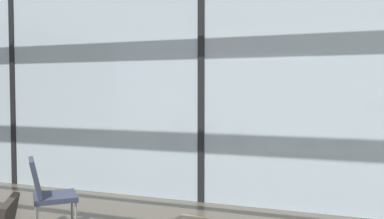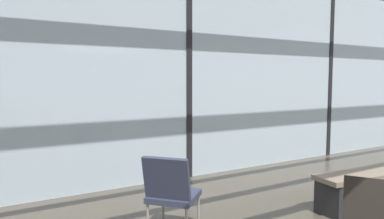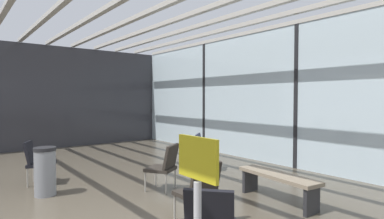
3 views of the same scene
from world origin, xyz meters
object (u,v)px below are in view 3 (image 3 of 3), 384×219
at_px(lounge_chair_2, 205,149).
at_px(trash_bin, 45,171).
at_px(lounge_chair_4, 37,160).
at_px(parked_airplane, 365,85).
at_px(waiting_bench, 278,180).
at_px(lounge_chair_1, 200,188).
at_px(lounge_chair_0, 165,164).

relative_size(lounge_chair_2, trash_bin, 1.01).
xyz_separation_m(lounge_chair_2, lounge_chair_4, (-1.10, -3.48, 0.00)).
distance_m(parked_airplane, lounge_chair_4, 10.72).
relative_size(lounge_chair_4, waiting_bench, 0.57).
relative_size(lounge_chair_2, waiting_bench, 0.57).
relative_size(parked_airplane, lounge_chair_4, 15.84).
distance_m(lounge_chair_1, lounge_chair_4, 3.78).
relative_size(parked_airplane, lounge_chair_0, 15.84).
bearing_deg(lounge_chair_4, lounge_chair_1, -134.11).
distance_m(parked_airplane, lounge_chair_1, 9.41).
xyz_separation_m(lounge_chair_2, trash_bin, (-0.21, -3.53, -0.06)).
bearing_deg(lounge_chair_4, parked_airplane, -74.74).
bearing_deg(lounge_chair_2, parked_airplane, -48.24).
relative_size(lounge_chair_0, lounge_chair_2, 1.00).
height_order(lounge_chair_4, trash_bin, lounge_chair_4).
xyz_separation_m(waiting_bench, trash_bin, (-2.74, -2.99, 0.07)).
bearing_deg(lounge_chair_0, trash_bin, -61.84).
bearing_deg(lounge_chair_4, trash_bin, -157.60).
bearing_deg(lounge_chair_1, trash_bin, -62.92).
xyz_separation_m(lounge_chair_0, waiting_bench, (1.68, 1.15, -0.13)).
xyz_separation_m(lounge_chair_1, lounge_chair_4, (-3.53, -1.34, 0.00)).
xyz_separation_m(lounge_chair_2, waiting_bench, (2.53, -0.54, -0.13)).
xyz_separation_m(lounge_chair_4, waiting_bench, (3.62, 2.94, -0.13)).
distance_m(waiting_bench, trash_bin, 4.05).
bearing_deg(lounge_chair_0, lounge_chair_2, 174.61).
xyz_separation_m(lounge_chair_4, trash_bin, (0.89, -0.04, -0.06)).
bearing_deg(lounge_chair_2, lounge_chair_4, 120.19).
relative_size(lounge_chair_0, waiting_bench, 0.57).
distance_m(lounge_chair_1, trash_bin, 2.98).
bearing_deg(lounge_chair_2, waiting_bench, -144.43).
bearing_deg(lounge_chair_4, lounge_chair_2, -82.34).
height_order(lounge_chair_2, trash_bin, lounge_chair_2).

